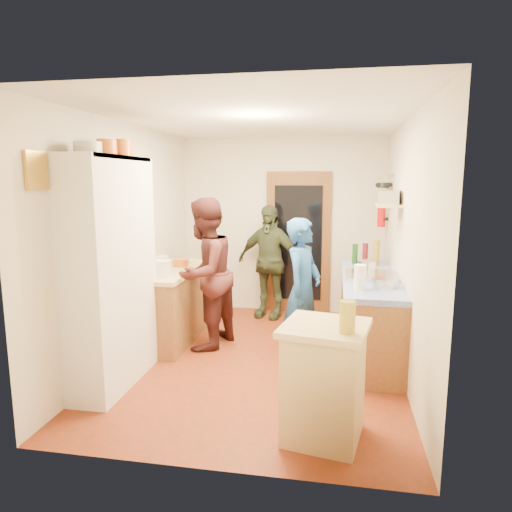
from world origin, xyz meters
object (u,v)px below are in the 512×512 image
(person_hob, at_px, (304,290))
(hutch_body, at_px, (112,273))
(person_back, at_px, (269,262))
(island_base, at_px, (324,385))
(person_left, at_px, (209,273))
(right_counter_base, at_px, (368,316))

(person_hob, bearing_deg, hutch_body, 135.47)
(hutch_body, height_order, person_back, hutch_body)
(island_base, bearing_deg, person_hob, 99.69)
(person_back, bearing_deg, person_left, -96.72)
(right_counter_base, bearing_deg, person_back, 139.87)
(island_base, xyz_separation_m, person_back, (-0.88, 3.07, 0.39))
(island_base, distance_m, person_hob, 1.62)
(right_counter_base, relative_size, person_back, 1.35)
(person_left, bearing_deg, person_back, 173.88)
(right_counter_base, bearing_deg, hutch_body, -152.53)
(island_base, height_order, person_back, person_back)
(person_hob, height_order, person_back, person_back)
(right_counter_base, distance_m, person_left, 1.93)
(right_counter_base, bearing_deg, person_hob, -151.57)
(person_left, relative_size, person_back, 1.09)
(hutch_body, relative_size, person_left, 1.24)
(right_counter_base, distance_m, person_hob, 0.90)
(hutch_body, distance_m, right_counter_base, 2.90)
(hutch_body, distance_m, island_base, 2.25)
(person_hob, distance_m, person_left, 1.17)
(right_counter_base, xyz_separation_m, island_base, (-0.45, -1.94, 0.01))
(island_base, bearing_deg, person_left, 128.37)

